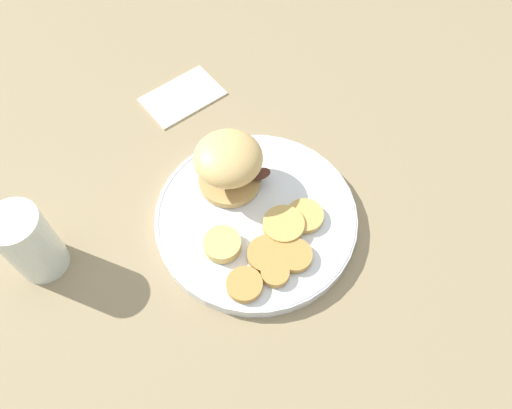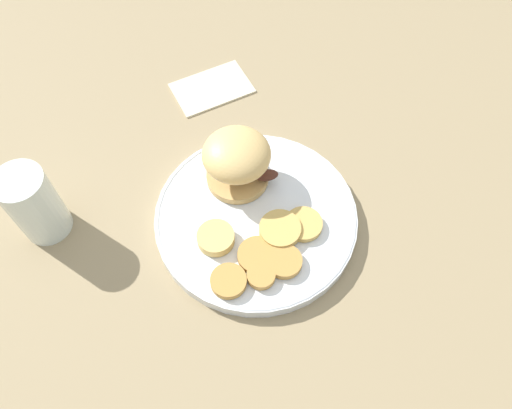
% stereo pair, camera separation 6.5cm
% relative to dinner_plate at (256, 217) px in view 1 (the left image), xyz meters
% --- Properties ---
extents(ground_plane, '(4.00, 4.00, 0.00)m').
position_rel_dinner_plate_xyz_m(ground_plane, '(0.00, 0.00, -0.01)').
color(ground_plane, '#937F5B').
extents(dinner_plate, '(0.27, 0.27, 0.02)m').
position_rel_dinner_plate_xyz_m(dinner_plate, '(0.00, 0.00, 0.00)').
color(dinner_plate, white).
rests_on(dinner_plate, ground_plane).
extents(sandwich, '(0.09, 0.11, 0.08)m').
position_rel_dinner_plate_xyz_m(sandwich, '(0.05, 0.04, 0.05)').
color(sandwich, tan).
rests_on(sandwich, dinner_plate).
extents(potato_round_0, '(0.05, 0.05, 0.01)m').
position_rel_dinner_plate_xyz_m(potato_round_0, '(-0.06, -0.05, 0.01)').
color(potato_round_0, '#BC8942').
rests_on(potato_round_0, dinner_plate).
extents(potato_round_1, '(0.05, 0.05, 0.01)m').
position_rel_dinner_plate_xyz_m(potato_round_1, '(-0.10, 0.01, 0.01)').
color(potato_round_1, '#BC8942').
rests_on(potato_round_1, dinner_plate).
extents(potato_round_2, '(0.05, 0.05, 0.01)m').
position_rel_dinner_plate_xyz_m(potato_round_2, '(0.00, -0.07, 0.01)').
color(potato_round_2, tan).
rests_on(potato_round_2, dinner_plate).
extents(potato_round_3, '(0.05, 0.05, 0.01)m').
position_rel_dinner_plate_xyz_m(potato_round_3, '(-0.06, -0.02, 0.01)').
color(potato_round_3, '#BC8942').
rests_on(potato_round_3, dinner_plate).
extents(potato_round_4, '(0.04, 0.04, 0.01)m').
position_rel_dinner_plate_xyz_m(potato_round_4, '(-0.09, -0.03, 0.01)').
color(potato_round_4, '#BC8942').
rests_on(potato_round_4, dinner_plate).
extents(potato_round_5, '(0.06, 0.06, 0.01)m').
position_rel_dinner_plate_xyz_m(potato_round_5, '(-0.02, -0.04, 0.02)').
color(potato_round_5, tan).
rests_on(potato_round_5, dinner_plate).
extents(potato_round_6, '(0.05, 0.05, 0.02)m').
position_rel_dinner_plate_xyz_m(potato_round_6, '(-0.05, 0.04, 0.02)').
color(potato_round_6, '#DBB766').
rests_on(potato_round_6, dinner_plate).
extents(drinking_glass, '(0.06, 0.06, 0.11)m').
position_rel_dinner_plate_xyz_m(drinking_glass, '(-0.09, 0.27, 0.04)').
color(drinking_glass, silver).
rests_on(drinking_glass, ground_plane).
extents(napkin, '(0.14, 0.14, 0.01)m').
position_rel_dinner_plate_xyz_m(napkin, '(0.22, 0.14, -0.01)').
color(napkin, beige).
rests_on(napkin, ground_plane).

